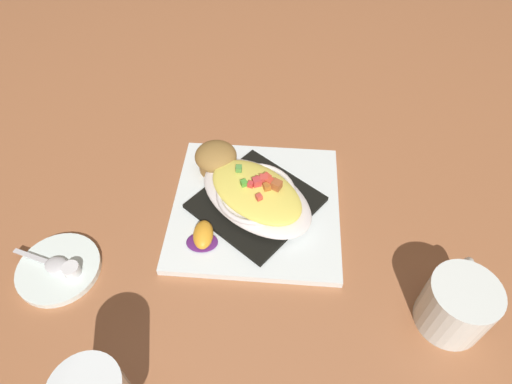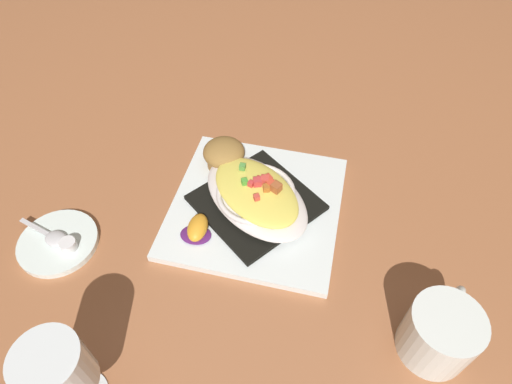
# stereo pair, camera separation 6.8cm
# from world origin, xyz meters

# --- Properties ---
(ground_plane) EXTENTS (2.60, 2.60, 0.00)m
(ground_plane) POSITION_xyz_m (0.00, 0.00, 0.00)
(ground_plane) COLOR #A2633E
(square_plate) EXTENTS (0.30, 0.30, 0.01)m
(square_plate) POSITION_xyz_m (0.00, 0.00, 0.01)
(square_plate) COLOR white
(square_plate) RESTS_ON ground_plane
(folded_napkin) EXTENTS (0.23, 0.23, 0.01)m
(folded_napkin) POSITION_xyz_m (0.00, 0.00, 0.02)
(folded_napkin) COLOR black
(folded_napkin) RESTS_ON square_plate
(gratin_dish) EXTENTS (0.21, 0.24, 0.05)m
(gratin_dish) POSITION_xyz_m (-0.00, 0.00, 0.04)
(gratin_dish) COLOR silver
(gratin_dish) RESTS_ON folded_napkin
(muffin) EXTENTS (0.07, 0.07, 0.05)m
(muffin) POSITION_xyz_m (-0.06, -0.08, 0.04)
(muffin) COLOR olive
(muffin) RESTS_ON square_plate
(orange_garnish) EXTENTS (0.06, 0.05, 0.02)m
(orange_garnish) POSITION_xyz_m (0.09, -0.06, 0.02)
(orange_garnish) COLOR #521D62
(orange_garnish) RESTS_ON square_plate
(coffee_mug) EXTENTS (0.12, 0.09, 0.08)m
(coffee_mug) POSITION_xyz_m (0.13, 0.29, 0.04)
(coffee_mug) COLOR white
(coffee_mug) RESTS_ON ground_plane
(stemmed_glass) EXTENTS (0.07, 0.07, 0.13)m
(stemmed_glass) POSITION_xyz_m (0.35, -0.09, 0.09)
(stemmed_glass) COLOR white
(stemmed_glass) RESTS_ON ground_plane
(creamer_saucer) EXTENTS (0.12, 0.12, 0.01)m
(creamer_saucer) POSITION_xyz_m (0.18, -0.26, 0.01)
(creamer_saucer) COLOR white
(creamer_saucer) RESTS_ON ground_plane
(spoon) EXTENTS (0.03, 0.09, 0.01)m
(spoon) POSITION_xyz_m (0.17, -0.26, 0.02)
(spoon) COLOR silver
(spoon) RESTS_ON creamer_saucer
(creamer_cup_0) EXTENTS (0.02, 0.02, 0.02)m
(creamer_cup_0) POSITION_xyz_m (0.18, -0.23, 0.02)
(creamer_cup_0) COLOR white
(creamer_cup_0) RESTS_ON creamer_saucer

